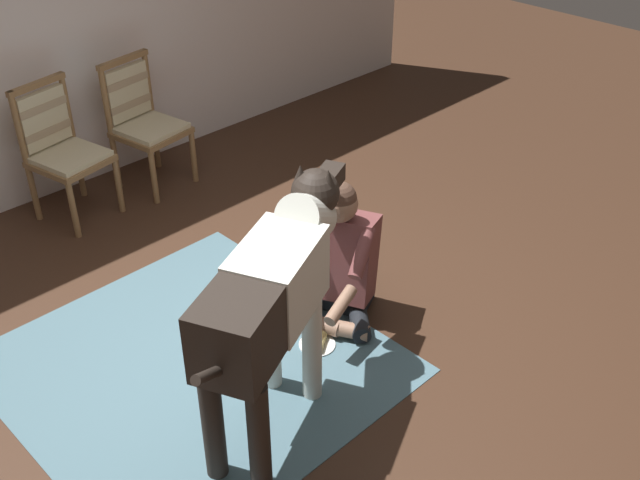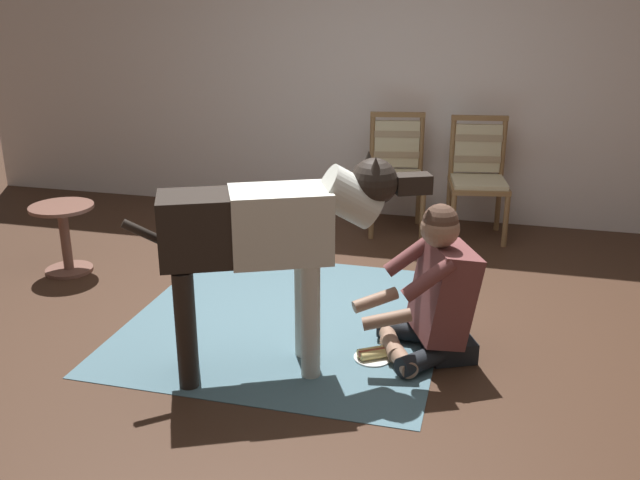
{
  "view_description": "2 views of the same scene",
  "coord_description": "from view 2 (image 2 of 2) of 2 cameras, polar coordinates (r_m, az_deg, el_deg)",
  "views": [
    {
      "loc": [
        -1.96,
        -2.62,
        2.89
      ],
      "look_at": [
        0.33,
        -0.3,
        0.75
      ],
      "focal_mm": 42.5,
      "sensor_mm": 36.0,
      "label": 1
    },
    {
      "loc": [
        0.93,
        -3.69,
        1.93
      ],
      "look_at": [
        0.1,
        -0.53,
        0.77
      ],
      "focal_mm": 39.27,
      "sensor_mm": 36.0,
      "label": 2
    }
  ],
  "objects": [
    {
      "name": "ground_plane",
      "position": [
        4.26,
        0.43,
        -7.38
      ],
      "size": [
        14.12,
        14.12,
        0.0
      ],
      "primitive_type": "plane",
      "color": "#3E271A"
    },
    {
      "name": "back_wall",
      "position": [
        6.25,
        6.17,
        13.66
      ],
      "size": [
        8.16,
        0.1,
        2.6
      ],
      "primitive_type": "cube",
      "color": "silver",
      "rests_on": "ground"
    },
    {
      "name": "area_rug",
      "position": [
        4.41,
        -2.62,
        -6.4
      ],
      "size": [
        1.89,
        1.98,
        0.01
      ],
      "primitive_type": "cube",
      "color": "slate",
      "rests_on": "ground"
    },
    {
      "name": "dining_chair_left_of_pair",
      "position": [
        5.96,
        6.27,
        5.97
      ],
      "size": [
        0.54,
        0.54,
        0.98
      ],
      "color": "olive",
      "rests_on": "ground"
    },
    {
      "name": "dining_chair_right_of_pair",
      "position": [
        5.91,
        12.74,
        5.48
      ],
      "size": [
        0.53,
        0.53,
        0.98
      ],
      "color": "olive",
      "rests_on": "ground"
    },
    {
      "name": "person_sitting_on_floor",
      "position": [
        3.9,
        9.33,
        -4.43
      ],
      "size": [
        0.72,
        0.62,
        0.88
      ],
      "color": "black",
      "rests_on": "ground"
    },
    {
      "name": "large_dog",
      "position": [
        3.56,
        -4.09,
        0.55
      ],
      "size": [
        1.46,
        0.77,
        1.17
      ],
      "color": "silver",
      "rests_on": "ground"
    },
    {
      "name": "hot_dog_on_plate",
      "position": [
        3.95,
        4.31,
        -9.3
      ],
      "size": [
        0.21,
        0.21,
        0.06
      ],
      "color": "white",
      "rests_on": "ground"
    },
    {
      "name": "round_side_table",
      "position": [
        5.35,
        -20.1,
        0.61
      ],
      "size": [
        0.45,
        0.45,
        0.5
      ],
      "color": "brown",
      "rests_on": "ground"
    }
  ]
}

